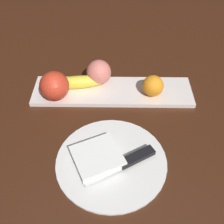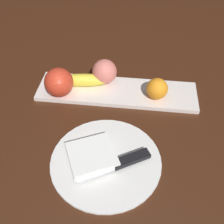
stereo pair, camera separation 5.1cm
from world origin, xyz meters
TOP-DOWN VIEW (x-y plane):
  - ground_plane at (0.00, 0.00)m, footprint 2.40×2.40m
  - fruit_tray at (0.03, -0.01)m, footprint 0.47×0.12m
  - apple at (0.19, 0.02)m, footprint 0.08×0.08m
  - banana at (0.13, -0.02)m, footprint 0.17×0.06m
  - orange_near_apple at (-0.08, 0.01)m, footprint 0.06×0.06m
  - peach at (0.07, -0.05)m, footprint 0.07×0.07m
  - dinner_plate at (0.03, 0.24)m, footprint 0.26×0.26m
  - folded_napkin at (0.06, 0.24)m, footprint 0.14×0.13m
  - knife at (-0.01, 0.24)m, footprint 0.17×0.11m

SIDE VIEW (x-z plane):
  - ground_plane at x=0.00m, z-range 0.00..0.00m
  - dinner_plate at x=0.03m, z-range 0.00..0.01m
  - fruit_tray at x=0.03m, z-range 0.00..0.01m
  - knife at x=-0.01m, z-range 0.01..0.02m
  - folded_napkin at x=0.06m, z-range 0.01..0.03m
  - banana at x=0.13m, z-range 0.01..0.05m
  - orange_near_apple at x=-0.08m, z-range 0.01..0.07m
  - peach at x=0.07m, z-range 0.01..0.09m
  - apple at x=0.19m, z-range 0.01..0.09m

